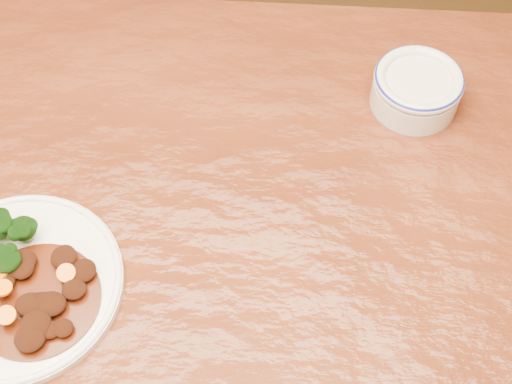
{
  "coord_description": "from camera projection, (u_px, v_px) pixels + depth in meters",
  "views": [
    {
      "loc": [
        0.09,
        -0.36,
        1.46
      ],
      "look_at": [
        0.12,
        0.09,
        0.77
      ],
      "focal_mm": 50.0,
      "sensor_mm": 36.0,
      "label": 1
    }
  ],
  "objects": [
    {
      "name": "dining_table",
      "position": [
        164.0,
        307.0,
        0.85
      ],
      "size": [
        1.59,
        1.06,
        0.75
      ],
      "rotation": [
        0.0,
        0.0,
        -0.11
      ],
      "color": "#602811",
      "rests_on": "ground"
    },
    {
      "name": "mince_stew",
      "position": [
        36.0,
        294.0,
        0.75
      ],
      "size": [
        0.14,
        0.14,
        0.02
      ],
      "color": "#451707",
      "rests_on": "dinner_plate"
    },
    {
      "name": "dip_bowl",
      "position": [
        417.0,
        88.0,
        0.9
      ],
      "size": [
        0.11,
        0.11,
        0.05
      ],
      "rotation": [
        0.0,
        0.0,
        -0.04
      ],
      "color": "beige",
      "rests_on": "dining_table"
    },
    {
      "name": "dinner_plate",
      "position": [
        17.0,
        285.0,
        0.77
      ],
      "size": [
        0.23,
        0.23,
        0.01
      ],
      "rotation": [
        0.0,
        0.0,
        0.09
      ],
      "color": "white",
      "rests_on": "dining_table"
    }
  ]
}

